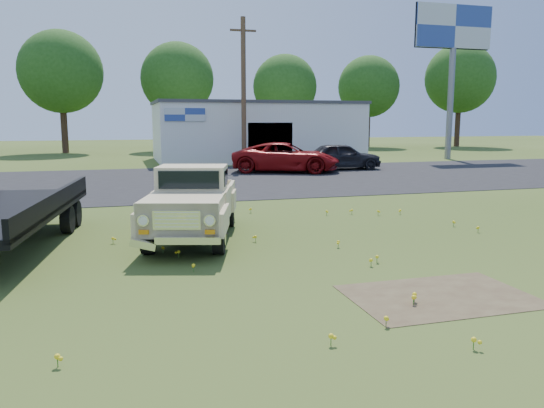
% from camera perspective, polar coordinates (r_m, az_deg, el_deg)
% --- Properties ---
extents(ground, '(140.00, 140.00, 0.00)m').
position_cam_1_polar(ground, '(11.27, 2.60, -5.82)').
color(ground, '#384C18').
rests_on(ground, ground).
extents(asphalt_lot, '(90.00, 14.00, 0.02)m').
position_cam_1_polar(asphalt_lot, '(25.72, -8.16, 2.52)').
color(asphalt_lot, black).
rests_on(asphalt_lot, ground).
extents(dirt_patch_a, '(3.00, 2.00, 0.01)m').
position_cam_1_polar(dirt_patch_a, '(9.32, 17.60, -9.46)').
color(dirt_patch_a, '#4C3A28').
rests_on(dirt_patch_a, ground).
extents(dirt_patch_b, '(2.20, 1.60, 0.01)m').
position_cam_1_polar(dirt_patch_b, '(14.19, -9.68, -2.83)').
color(dirt_patch_b, '#4C3A28').
rests_on(dirt_patch_b, ground).
extents(commercial_building, '(14.20, 8.20, 4.15)m').
position_cam_1_polar(commercial_building, '(38.50, -1.81, 7.88)').
color(commercial_building, silver).
rests_on(commercial_building, ground).
extents(billboard, '(6.10, 0.45, 11.05)m').
position_cam_1_polar(billboard, '(42.00, 18.92, 16.32)').
color(billboard, slate).
rests_on(billboard, ground).
extents(utility_pole_mid, '(1.60, 0.30, 9.00)m').
position_cam_1_polar(utility_pole_mid, '(33.21, -3.07, 12.01)').
color(utility_pole_mid, '#493122').
rests_on(utility_pole_mid, ground).
extents(treeline_c, '(7.04, 7.04, 10.47)m').
position_cam_1_polar(treeline_c, '(50.18, -21.76, 13.06)').
color(treeline_c, '#372319').
rests_on(treeline_c, ground).
extents(treeline_d, '(6.72, 6.72, 10.00)m').
position_cam_1_polar(treeline_d, '(51.24, -10.14, 13.10)').
color(treeline_d, '#372319').
rests_on(treeline_d, ground).
extents(treeline_e, '(6.08, 6.08, 9.04)m').
position_cam_1_polar(treeline_e, '(51.78, 1.40, 12.49)').
color(treeline_e, '#372319').
rests_on(treeline_e, ground).
extents(treeline_f, '(6.40, 6.40, 9.52)m').
position_cam_1_polar(treeline_f, '(57.85, 10.35, 12.30)').
color(treeline_f, '#372319').
rests_on(treeline_f, ground).
extents(treeline_g, '(7.36, 7.36, 10.95)m').
position_cam_1_polar(treeline_g, '(61.73, 19.57, 12.61)').
color(treeline_g, '#372319').
rests_on(treeline_g, ground).
extents(vintage_pickup_truck, '(3.21, 5.31, 1.80)m').
position_cam_1_polar(vintage_pickup_truck, '(13.03, -8.48, 0.18)').
color(vintage_pickup_truck, beige).
rests_on(vintage_pickup_truck, ground).
extents(flatbed_trailer, '(3.36, 7.61, 2.01)m').
position_cam_1_polar(flatbed_trailer, '(13.26, -27.18, -0.13)').
color(flatbed_trailer, black).
rests_on(flatbed_trailer, ground).
extents(red_pickup, '(6.45, 4.69, 1.63)m').
position_cam_1_polar(red_pickup, '(29.40, 1.49, 5.01)').
color(red_pickup, maroon).
rests_on(red_pickup, ground).
extents(dark_sedan, '(4.66, 2.22, 1.54)m').
position_cam_1_polar(dark_sedan, '(31.30, 7.51, 5.10)').
color(dark_sedan, black).
rests_on(dark_sedan, ground).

